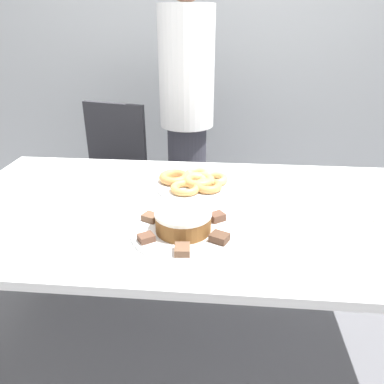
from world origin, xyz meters
TOP-DOWN VIEW (x-y plane):
  - ground_plane at (0.00, 0.00)m, footprint 12.00×12.00m
  - wall_back at (0.00, 1.57)m, footprint 8.00×0.05m
  - table at (0.00, 0.00)m, footprint 1.88×0.94m
  - person_standing at (-0.15, 0.91)m, footprint 0.31×0.31m
  - office_chair_left at (-0.63, 0.81)m, footprint 0.53×0.53m
  - plate_cake at (-0.05, -0.18)m, footprint 0.34×0.34m
  - plate_donuts at (-0.03, 0.19)m, footprint 0.35×0.35m
  - frosted_cake at (-0.05, -0.18)m, footprint 0.18×0.18m
  - lamington_0 at (-0.06, -0.05)m, footprint 0.05×0.06m
  - lamington_1 at (-0.17, -0.13)m, footprint 0.06×0.06m
  - lamington_2 at (-0.16, -0.26)m, footprint 0.06×0.06m
  - lamington_3 at (-0.04, -0.31)m, footprint 0.05×0.06m
  - lamington_4 at (0.06, -0.24)m, footprint 0.07×0.06m
  - lamington_5 at (0.05, -0.11)m, footprint 0.06×0.06m
  - donut_0 at (-0.03, 0.19)m, footprint 0.13×0.13m
  - donut_1 at (-0.04, 0.26)m, footprint 0.10×0.10m
  - donut_2 at (-0.13, 0.21)m, footprint 0.13×0.13m
  - donut_3 at (-0.08, 0.11)m, footprint 0.12×0.12m
  - donut_4 at (0.01, 0.14)m, footprint 0.12×0.12m
  - donut_5 at (0.03, 0.21)m, footprint 0.12×0.12m

SIDE VIEW (x-z plane):
  - ground_plane at x=0.00m, z-range 0.00..0.00m
  - office_chair_left at x=-0.63m, z-range -0.02..0.90m
  - table at x=0.00m, z-range 0.30..1.04m
  - plate_cake at x=-0.05m, z-range 0.74..0.75m
  - plate_donuts at x=-0.03m, z-range 0.74..0.75m
  - lamington_2 at x=-0.16m, z-range 0.75..0.77m
  - lamington_1 at x=-0.17m, z-range 0.75..0.77m
  - lamington_3 at x=-0.04m, z-range 0.75..0.77m
  - lamington_4 at x=0.06m, z-range 0.75..0.77m
  - lamington_5 at x=0.05m, z-range 0.75..0.78m
  - lamington_0 at x=-0.06m, z-range 0.75..0.78m
  - donut_3 at x=-0.08m, z-range 0.75..0.78m
  - donut_5 at x=0.03m, z-range 0.75..0.78m
  - donut_4 at x=0.01m, z-range 0.75..0.78m
  - donut_1 at x=-0.04m, z-range 0.75..0.78m
  - donut_2 at x=-0.13m, z-range 0.75..0.79m
  - donut_0 at x=-0.03m, z-range 0.75..0.79m
  - frosted_cake at x=-0.05m, z-range 0.75..0.82m
  - person_standing at x=-0.15m, z-range 0.05..1.68m
  - wall_back at x=0.00m, z-range 0.00..2.60m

